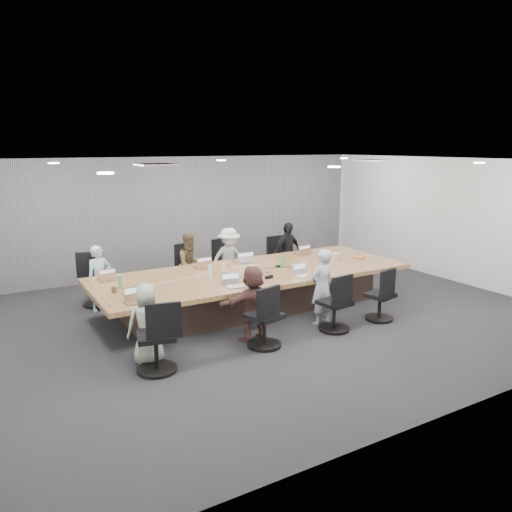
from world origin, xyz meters
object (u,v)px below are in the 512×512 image
chair_1 (185,273)px  laptop_3 (301,253)px  chair_2 (222,267)px  chair_5 (264,321)px  chair_6 (334,307)px  chair_7 (380,299)px  laptop_0 (106,279)px  person_1 (191,265)px  canvas_bag (335,257)px  person_6 (322,287)px  person_5 (253,303)px  conference_table (253,288)px  laptop_5 (237,286)px  bottle_green_right (282,262)px  person_4 (147,324)px  bottle_clear (210,271)px  person_2 (229,259)px  bottle_green_left (120,282)px  laptop_1 (202,266)px  chair_3 (279,262)px  laptop_6 (304,276)px  chair_0 (96,284)px  laptop_2 (241,261)px  mug_brown (114,289)px  stapler (269,277)px  person_3 (287,252)px  laptop_4 (135,302)px  chair_4 (156,341)px  snack_packet (360,258)px  person_0 (100,278)px

chair_1 → laptop_3: size_ratio=2.51×
chair_2 → chair_5: (-0.96, -3.40, -0.02)m
chair_6 → chair_7: size_ratio=1.06×
chair_1 → laptop_0: chair_1 is taller
person_1 → canvas_bag: person_1 is taller
person_6 → person_5: bearing=-6.5°
conference_table → laptop_0: bearing=162.6°
person_1 → laptop_5: (-0.08, -2.15, 0.08)m
chair_6 → bottle_green_right: size_ratio=3.35×
chair_2 → person_4: 4.07m
chair_7 → bottle_clear: bottle_clear is taller
person_2 → bottle_green_right: person_2 is taller
person_4 → conference_table: bearing=-144.0°
bottle_green_left → laptop_1: bearing=21.2°
chair_3 → laptop_6: laptop_6 is taller
chair_0 → bottle_green_right: (3.16, -1.77, 0.43)m
chair_0 → person_2: 2.76m
laptop_0 → laptop_2: 2.73m
laptop_1 → person_4: bearing=45.6°
mug_brown → chair_3: bearing=22.5°
stapler → canvas_bag: size_ratio=0.64×
laptop_3 → stapler: 2.22m
chair_6 → person_3: (1.08, 3.05, 0.27)m
bottle_green_left → chair_2: bearing=30.8°
laptop_4 → bottle_clear: size_ratio=1.19×
person_2 → bottle_green_left: (-2.68, -1.25, 0.17)m
person_1 → laptop_3: bearing=-20.0°
chair_4 → mug_brown: 1.65m
laptop_0 → person_3: size_ratio=0.23×
chair_5 → mug_brown: mug_brown is taller
chair_7 → person_4: 4.17m
chair_1 → person_6: person_6 is taller
laptop_1 → person_3: 2.44m
conference_table → laptop_6: size_ratio=20.23×
chair_6 → snack_packet: bearing=31.0°
conference_table → bottle_clear: 1.02m
conference_table → chair_3: (1.67, 1.70, -0.04)m
person_1 → laptop_3: (2.38, -0.55, 0.08)m
chair_6 → person_2: size_ratio=0.60×
person_2 → person_4: 3.82m
canvas_bag → mug_brown: bearing=-179.3°
chair_0 → chair_1: size_ratio=1.03×
person_6 → chair_2: bearing=-88.7°
chair_6 → person_4: 3.14m
person_6 → mug_brown: (-3.24, 1.26, 0.12)m
person_0 → stapler: (2.52, -1.97, 0.14)m
laptop_2 → laptop_3: bearing=-175.9°
laptop_2 → person_6: person_6 is taller
person_1 → chair_5: bearing=-98.4°
chair_0 → person_5: bearing=139.3°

